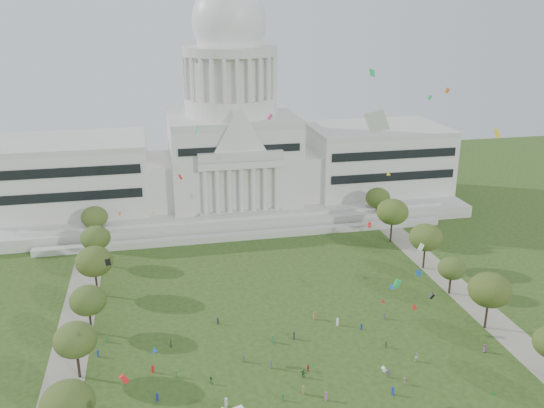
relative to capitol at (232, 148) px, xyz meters
name	(u,v)px	position (x,y,z in m)	size (l,w,h in m)	color
ground	(322,402)	(0.00, -113.59, -22.30)	(400.00, 400.00, 0.00)	#2D4517
capitol	(232,148)	(0.00, 0.00, 0.00)	(160.00, 64.50, 91.30)	beige
path_left	(72,344)	(-48.00, -83.59, -22.28)	(8.00, 160.00, 0.04)	gray
path_right	(471,300)	(48.00, -83.59, -22.28)	(8.00, 160.00, 0.04)	gray
row_tree_l_1	(68,404)	(-44.07, -116.55, -13.34)	(8.86, 8.86, 12.59)	black
row_tree_l_2	(75,340)	(-45.04, -96.29, -13.79)	(8.42, 8.42, 11.97)	black
row_tree_r_2	(490,290)	(44.17, -96.15, -12.64)	(9.55, 9.55, 13.58)	black
row_tree_l_3	(88,300)	(-44.09, -79.67, -14.09)	(8.12, 8.12, 11.55)	black
row_tree_r_3	(452,268)	(44.40, -79.10, -15.21)	(7.01, 7.01, 9.98)	black
row_tree_l_4	(94,262)	(-44.08, -61.17, -12.90)	(9.29, 9.29, 13.21)	black
row_tree_r_4	(426,238)	(44.76, -63.55, -13.01)	(9.19, 9.19, 13.06)	black
row_tree_l_5	(96,238)	(-45.22, -42.58, -13.88)	(8.33, 8.33, 11.85)	black
row_tree_r_5	(393,212)	(43.49, -43.40, -12.37)	(9.82, 9.82, 13.96)	black
row_tree_l_6	(95,217)	(-46.87, -24.45, -14.02)	(8.19, 8.19, 11.64)	black
row_tree_r_6	(378,198)	(45.96, -25.46, -13.79)	(8.42, 8.42, 11.97)	black
person_0	(485,348)	(38.60, -105.17, -21.38)	(0.89, 0.58, 1.83)	#994C8C
person_2	(417,357)	(22.94, -105.24, -21.34)	(0.93, 0.58, 1.92)	silver
person_3	(388,373)	(14.99, -109.21, -21.31)	(1.28, 0.66, 1.98)	#4C4C51
person_4	(308,368)	(-0.04, -103.80, -21.53)	(0.90, 0.49, 1.53)	#B21E1E
person_5	(303,373)	(-1.49, -105.63, -21.37)	(1.72, 0.68, 1.86)	#33723F
person_8	(211,380)	(-19.72, -103.84, -21.48)	(0.80, 0.49, 1.64)	#33723F
person_9	(405,381)	(17.27, -111.92, -21.55)	(0.97, 0.50, 1.50)	#994C8C
person_10	(386,344)	(18.75, -99.12, -21.45)	(0.99, 0.54, 1.69)	#33723F
distant_crowd	(250,362)	(-11.23, -99.49, -21.43)	(65.61, 39.17, 1.94)	#26262B
kite_swarm	(327,266)	(1.97, -107.64, 2.68)	(87.59, 106.69, 57.63)	green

